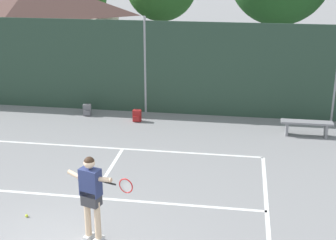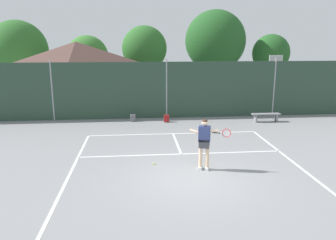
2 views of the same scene
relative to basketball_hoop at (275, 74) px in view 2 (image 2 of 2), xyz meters
The scene contains 11 objects.
ground_plane 13.44m from the basketball_hoop, 123.69° to the right, with size 120.00×120.00×0.00m, color gray.
court_markings 12.92m from the basketball_hoop, 125.31° to the right, with size 8.30×11.10×0.01m.
chainlink_fence 7.65m from the basketball_hoop, 164.65° to the right, with size 26.09×0.09×3.44m.
basketball_hoop is the anchor object (origin of this frame).
clubhouse_building 13.39m from the basketball_hoop, 169.31° to the left, with size 6.71×5.12×4.40m.
treeline_backdrop 11.49m from the basketball_hoop, 139.85° to the left, with size 25.32×4.63×7.01m.
tennis_player 12.34m from the basketball_hoop, 123.39° to the right, with size 1.41×0.41×1.85m.
tennis_ball 13.03m from the basketball_hoop, 131.55° to the right, with size 0.07×0.07×0.07m, color #CCE033.
backpack_grey 9.95m from the basketball_hoop, 163.76° to the right, with size 0.31×0.28×0.46m.
backpack_red 8.33m from the basketball_hoop, 157.59° to the right, with size 0.28×0.24×0.46m.
courtside_bench 4.47m from the basketball_hoop, 117.55° to the right, with size 1.60×0.36×0.48m.
Camera 2 is at (-1.74, -10.16, 4.49)m, focal length 35.50 mm.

